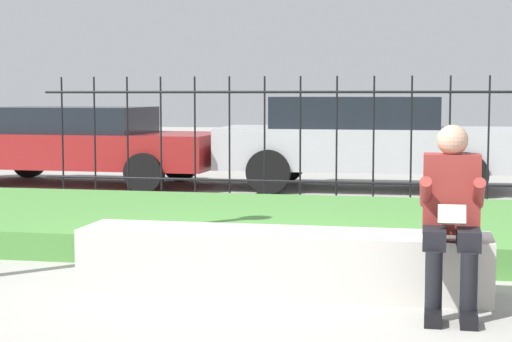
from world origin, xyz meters
TOP-DOWN VIEW (x-y plane):
  - ground_plane at (0.00, 0.00)m, footprint 60.00×60.00m
  - stone_bench at (0.34, 0.00)m, footprint 3.02×0.57m
  - person_seated_reader at (1.56, -0.32)m, footprint 0.42×0.73m
  - grass_berm at (0.00, 2.33)m, footprint 9.45×3.27m
  - iron_fence at (-0.00, 4.66)m, footprint 7.45×0.03m
  - car_parked_center at (0.42, 6.95)m, footprint 4.56×1.91m
  - car_parked_left at (-4.18, 6.77)m, footprint 4.53×2.03m

SIDE VIEW (x-z plane):
  - ground_plane at x=0.00m, z-range 0.00..0.00m
  - grass_berm at x=0.00m, z-range 0.00..0.25m
  - stone_bench at x=0.34m, z-range -0.03..0.43m
  - car_parked_left at x=-4.18m, z-range 0.05..1.30m
  - person_seated_reader at x=1.56m, z-range 0.06..1.31m
  - car_parked_center at x=0.42m, z-range 0.05..1.47m
  - iron_fence at x=0.00m, z-range 0.04..1.72m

